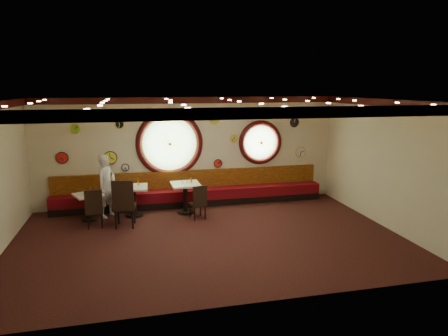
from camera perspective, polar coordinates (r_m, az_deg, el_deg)
floor at (r=9.55m, az=-2.13°, el=-9.95°), size 9.00×6.00×0.00m
ceiling at (r=8.89m, az=-2.28°, el=9.61°), size 9.00×6.00×0.02m
wall_back at (r=12.00m, az=-4.90°, el=2.41°), size 9.00×0.02×3.20m
wall_front at (r=6.26m, az=3.00°, el=-6.16°), size 9.00×0.02×3.20m
wall_right at (r=10.85m, az=21.84°, el=0.63°), size 0.02×6.00×3.20m
molding_back at (r=11.80m, az=-4.99°, el=9.63°), size 9.00×0.10×0.18m
molding_front at (r=6.02m, az=3.02°, el=7.80°), size 9.00×0.10×0.18m
molding_right at (r=10.66m, az=22.23°, el=8.62°), size 0.10×6.00×0.18m
banquette_base at (r=12.06m, az=-4.59°, el=-4.85°), size 8.00×0.55×0.20m
banquette_seat at (r=11.99m, az=-4.61°, el=-3.70°), size 8.00×0.55×0.30m
banquette_back at (r=12.10m, az=-4.79°, el=-1.61°), size 8.00×0.10×0.55m
porthole_left_glass at (r=11.89m, az=-7.79°, el=3.48°), size 1.66×0.02×1.66m
porthole_left_frame at (r=11.87m, az=-7.78°, el=3.47°), size 1.98×0.18×1.98m
porthole_left_ring at (r=11.84m, az=-7.76°, el=3.45°), size 1.61×0.03×1.61m
porthole_right_glass at (r=12.46m, az=5.17°, el=3.68°), size 1.10×0.02×1.10m
porthole_right_frame at (r=12.44m, az=5.20°, el=3.67°), size 1.38×0.18×1.38m
porthole_right_ring at (r=12.42m, az=5.24°, el=3.65°), size 1.09×0.03×1.09m
wall_clock_0 at (r=11.85m, az=-20.51°, el=5.26°), size 0.26×0.03×0.26m
wall_clock_1 at (r=11.88m, az=-15.92°, el=1.42°), size 0.36×0.03×0.36m
wall_clock_2 at (r=12.01m, az=-22.13°, el=1.36°), size 0.32×0.03×0.32m
wall_clock_3 at (r=12.96m, az=10.88°, el=2.26°), size 0.34×0.03×0.34m
wall_clock_4 at (r=11.92m, az=-13.92°, el=0.09°), size 0.20×0.03×0.20m
wall_clock_5 at (r=11.74m, az=-14.70°, el=6.06°), size 0.24×0.03×0.24m
wall_clock_6 at (r=12.17m, az=1.42°, el=4.24°), size 0.22×0.03×0.22m
wall_clock_7 at (r=11.97m, az=-1.37°, el=7.01°), size 0.30×0.03×0.30m
wall_clock_8 at (r=12.17m, az=-0.88°, el=0.67°), size 0.24×0.03×0.24m
wall_clock_9 at (r=12.74m, az=10.01°, el=6.44°), size 0.28×0.03×0.28m
table_a at (r=11.19m, az=-18.78°, el=-4.85°), size 0.87×0.87×0.73m
table_b at (r=11.20m, az=-12.77°, el=-4.13°), size 0.79×0.79×0.83m
table_c at (r=11.24m, az=-5.52°, el=-3.77°), size 0.80×0.80×0.86m
chair_a at (r=10.53m, az=-18.08°, el=-5.17°), size 0.44×0.44×0.62m
chair_b at (r=10.28m, az=-14.13°, el=-4.53°), size 0.58×0.58×0.77m
chair_c at (r=10.68m, az=-3.63°, el=-4.58°), size 0.48×0.48×0.58m
condiment_a_salt at (r=11.13m, az=-19.21°, el=-3.25°), size 0.04×0.04×0.11m
condiment_b_salt at (r=11.19m, az=-13.23°, el=-2.30°), size 0.03×0.03×0.09m
condiment_c_salt at (r=11.13m, az=-5.97°, el=-1.98°), size 0.04×0.04×0.10m
condiment_a_pepper at (r=11.11m, az=-18.73°, el=-3.25°), size 0.04×0.04×0.10m
condiment_b_pepper at (r=11.06m, az=-12.86°, el=-2.43°), size 0.04×0.04×0.10m
condiment_c_pepper at (r=11.12m, az=-5.29°, el=-2.01°), size 0.03×0.03×0.09m
condiment_a_bottle at (r=11.17m, az=-18.47°, el=-3.00°), size 0.05×0.05×0.16m
condiment_b_bottle at (r=11.18m, az=-12.13°, el=-2.08°), size 0.05×0.05×0.16m
condiment_c_bottle at (r=11.19m, az=-4.70°, el=-1.75°), size 0.05×0.05×0.15m
waiter at (r=11.27m, az=-16.42°, el=-2.47°), size 0.70×0.75×1.72m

